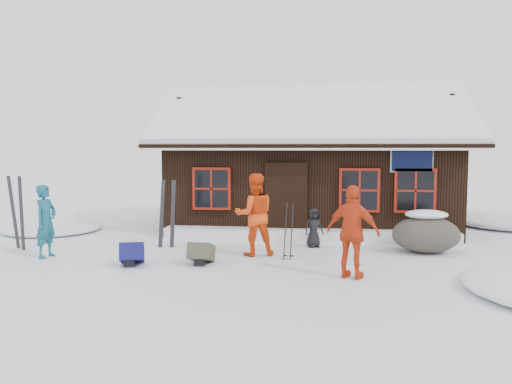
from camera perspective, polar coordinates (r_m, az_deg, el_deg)
ground at (r=11.06m, az=-2.13°, el=-7.67°), size 120.00×120.00×0.00m
mountain_hut at (r=15.66m, az=6.27°, el=1.85°), size 8.90×6.09×4.42m
snow_drift at (r=13.10m, az=6.00°, el=-4.93°), size 7.60×0.60×0.35m
snow_mounds at (r=12.75m, az=6.64°, el=-6.01°), size 20.60×13.20×0.48m
skier_teal at (r=12.04m, az=-22.89°, el=-3.09°), size 0.46×0.64×1.63m
skier_orange_left at (r=11.29m, az=-0.18°, el=-2.59°), size 1.07×0.94×1.87m
skier_orange_right at (r=9.45m, az=11.01°, el=-4.52°), size 1.11×0.82×1.75m
skier_crouched at (r=12.36m, az=6.63°, el=-4.08°), size 0.55×0.46×0.96m
boulder at (r=12.29m, az=18.85°, el=-4.49°), size 1.55×1.16×0.90m
ski_pair_mid at (r=13.36m, az=-25.60°, el=-2.22°), size 0.54×0.25×1.82m
ski_pair_right at (r=12.39m, az=-10.10°, el=-2.59°), size 0.48×0.09×1.71m
ski_poles at (r=10.93m, az=3.73°, el=-4.57°), size 0.23×0.11×1.30m
backpack_blue at (r=10.78m, az=-13.97°, el=-7.20°), size 0.66×0.76×0.35m
backpack_olive at (r=10.62m, az=-6.26°, el=-7.30°), size 0.48×0.63×0.34m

